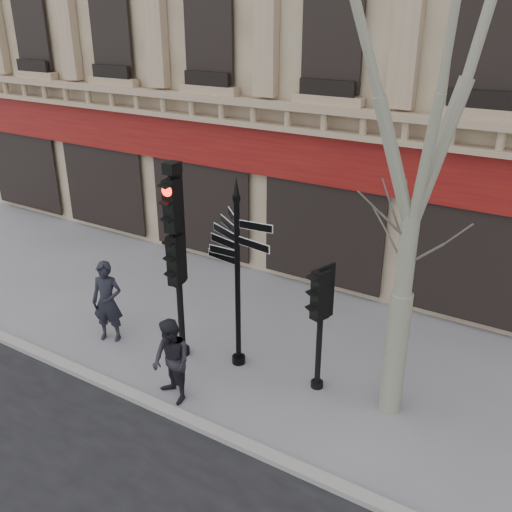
% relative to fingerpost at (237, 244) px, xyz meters
% --- Properties ---
extents(ground, '(80.00, 80.00, 0.00)m').
position_rel_fingerpost_xyz_m(ground, '(-0.08, -0.73, -2.79)').
color(ground, slate).
rests_on(ground, ground).
extents(kerb, '(80.00, 0.25, 0.12)m').
position_rel_fingerpost_xyz_m(kerb, '(-0.08, -2.13, -2.73)').
color(kerb, gray).
rests_on(kerb, ground).
extents(fingerpost, '(2.21, 2.21, 4.15)m').
position_rel_fingerpost_xyz_m(fingerpost, '(0.00, 0.00, 0.00)').
color(fingerpost, black).
rests_on(fingerpost, ground).
extents(traffic_signal_main, '(0.52, 0.41, 4.34)m').
position_rel_fingerpost_xyz_m(traffic_signal_main, '(-1.24, -0.36, -0.05)').
color(traffic_signal_main, black).
rests_on(traffic_signal_main, ground).
extents(traffic_signal_secondary, '(0.51, 0.43, 2.62)m').
position_rel_fingerpost_xyz_m(traffic_signal_secondary, '(1.82, 0.12, -0.96)').
color(traffic_signal_secondary, black).
rests_on(traffic_signal_secondary, ground).
extents(plane_tree, '(3.60, 3.60, 9.55)m').
position_rel_fingerpost_xyz_m(plane_tree, '(3.30, 0.25, 3.92)').
color(plane_tree, gray).
rests_on(plane_tree, ground).
extents(pedestrian_a, '(0.83, 0.71, 1.93)m').
position_rel_fingerpost_xyz_m(pedestrian_a, '(-3.06, -0.74, -1.82)').
color(pedestrian_a, black).
rests_on(pedestrian_a, ground).
extents(pedestrian_b, '(1.03, 0.92, 1.74)m').
position_rel_fingerpost_xyz_m(pedestrian_b, '(-0.39, -1.72, -1.92)').
color(pedestrian_b, black).
rests_on(pedestrian_b, ground).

